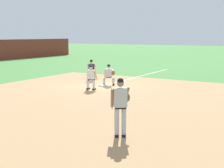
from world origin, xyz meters
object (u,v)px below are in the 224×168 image
first_base_bag (102,85)px  baserunner (91,76)px  baseball (112,108)px  pitcher (121,104)px  first_baseman (109,74)px  umpire (91,69)px

first_base_bag → baserunner: size_ratio=0.26×
baseball → baserunner: (3.46, 3.48, 0.76)m
pitcher → first_baseman: size_ratio=1.39×
pitcher → first_baseman: 10.15m
baseball → umpire: size_ratio=0.05×
first_baseman → baserunner: baserunner is taller
pitcher → baserunner: pitcher is taller
baseball → pitcher: (-3.11, -2.15, 1.02)m
baseball → baserunner: bearing=45.2°
baserunner → first_base_bag: bearing=4.6°
pitcher → umpire: (9.78, 7.79, -0.27)m
pitcher → first_baseman: bearing=33.2°
first_baseman → first_base_bag: bearing=159.4°
pitcher → umpire: size_ratio=1.27×
first_baseman → umpire: 2.58m
first_base_bag → first_baseman: bearing=-20.6°
baserunner → pitcher: bearing=-139.4°
baseball → umpire: bearing=40.3°
baseball → pitcher: 3.92m
baseball → first_baseman: 6.41m
first_base_bag → first_baseman: 0.87m
baserunner → first_baseman: bearing=-2.3°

